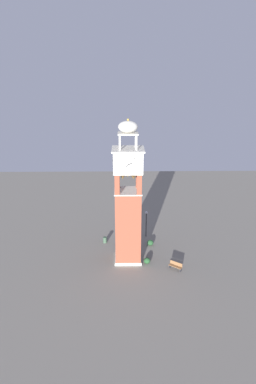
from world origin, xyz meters
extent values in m
plane|color=gray|center=(0.00, 0.00, 0.00)|extent=(80.00, 80.00, 0.00)
cube|color=brown|center=(0.00, 0.00, 4.51)|extent=(3.04, 3.04, 9.02)
cube|color=silver|center=(0.00, 0.00, 0.17)|extent=(3.24, 3.24, 0.35)
cube|color=black|center=(0.00, -1.53, 1.15)|extent=(1.10, 0.04, 2.20)
cylinder|color=silver|center=(0.00, -1.53, 2.55)|extent=(1.10, 0.04, 1.10)
cube|color=brown|center=(-1.24, -1.24, 10.24)|extent=(0.56, 0.56, 2.43)
cube|color=brown|center=(1.24, -1.24, 10.24)|extent=(0.56, 0.56, 2.43)
cube|color=brown|center=(-1.24, 1.24, 10.24)|extent=(0.56, 0.56, 2.43)
cube|color=brown|center=(1.24, 1.24, 10.24)|extent=(0.56, 0.56, 2.43)
cube|color=silver|center=(0.00, 0.00, 9.08)|extent=(3.20, 3.20, 0.12)
cone|color=brown|center=(0.68, 0.04, 10.82)|extent=(0.43, 0.43, 0.50)
cone|color=brown|center=(-0.31, 0.61, 10.82)|extent=(0.49, 0.49, 0.47)
cone|color=brown|center=(-0.31, -0.61, 10.82)|extent=(0.59, 0.59, 0.40)
cube|color=silver|center=(0.00, 0.00, 12.70)|extent=(3.28, 3.28, 2.49)
cylinder|color=white|center=(0.00, -1.66, 12.70)|extent=(1.89, 0.05, 1.89)
torus|color=black|center=(0.00, -1.66, 12.70)|extent=(1.91, 0.06, 1.91)
cube|color=black|center=(-0.22, -1.72, 12.78)|extent=(0.47, 0.03, 0.25)
cube|color=black|center=(0.28, -1.72, 12.44)|extent=(0.59, 0.03, 0.56)
cylinder|color=white|center=(0.00, 1.66, 12.70)|extent=(1.89, 0.05, 1.89)
torus|color=black|center=(0.00, 1.66, 12.70)|extent=(1.91, 0.06, 1.91)
cube|color=black|center=(-0.22, 1.72, 12.78)|extent=(0.47, 0.03, 0.25)
cube|color=black|center=(0.28, 1.72, 12.44)|extent=(0.59, 0.03, 0.56)
cylinder|color=white|center=(-1.66, 0.00, 12.70)|extent=(0.05, 1.89, 1.89)
torus|color=black|center=(-1.66, 0.00, 12.70)|extent=(0.06, 1.91, 1.91)
cube|color=black|center=(-1.72, -0.22, 12.78)|extent=(0.03, 0.47, 0.25)
cube|color=black|center=(-1.72, 0.28, 12.44)|extent=(0.03, 0.59, 0.56)
cylinder|color=white|center=(1.66, 0.00, 12.70)|extent=(0.05, 1.89, 1.89)
torus|color=black|center=(1.66, 0.00, 12.70)|extent=(0.06, 1.91, 1.91)
cube|color=black|center=(1.72, -0.22, 12.78)|extent=(0.03, 0.47, 0.25)
cube|color=black|center=(1.72, 0.28, 12.44)|extent=(0.03, 0.59, 0.56)
cube|color=silver|center=(0.00, 0.00, 14.02)|extent=(3.64, 3.64, 0.16)
cylinder|color=silver|center=(-0.90, -0.90, 14.92)|extent=(0.22, 0.22, 1.63)
cylinder|color=silver|center=(0.90, -0.90, 14.92)|extent=(0.22, 0.22, 1.63)
cylinder|color=silver|center=(-0.90, 0.90, 14.92)|extent=(0.22, 0.22, 1.63)
cylinder|color=silver|center=(0.90, 0.90, 14.92)|extent=(0.22, 0.22, 1.63)
cube|color=silver|center=(0.00, 0.00, 15.79)|extent=(2.24, 2.24, 0.12)
ellipsoid|color=silver|center=(0.00, 0.00, 16.49)|extent=(2.16, 2.16, 1.29)
sphere|color=#B79338|center=(0.00, 0.00, 17.26)|extent=(0.24, 0.24, 0.24)
cube|color=brown|center=(-2.50, -5.57, 0.45)|extent=(1.30, 1.55, 0.06)
cube|color=brown|center=(-2.34, -5.69, 0.73)|extent=(0.99, 1.32, 0.44)
cube|color=#2D2D33|center=(-2.92, -6.15, 0.21)|extent=(0.37, 0.30, 0.42)
cube|color=#2D2D33|center=(-2.07, -4.99, 0.21)|extent=(0.37, 0.30, 0.42)
cylinder|color=black|center=(6.12, -2.67, 1.76)|extent=(0.12, 0.12, 3.52)
sphere|color=silver|center=(6.12, -2.67, 3.70)|extent=(0.36, 0.36, 0.36)
cylinder|color=#38513D|center=(4.38, 3.11, 0.40)|extent=(0.52, 0.52, 0.80)
ellipsoid|color=#234C28|center=(3.52, -3.09, 0.37)|extent=(0.85, 0.85, 0.73)
ellipsoid|color=#234C28|center=(-1.04, -2.31, 0.36)|extent=(0.80, 0.80, 0.72)
camera|label=1|loc=(-35.90, 0.57, 21.73)|focal=30.59mm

